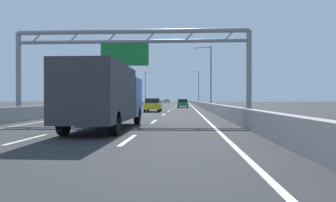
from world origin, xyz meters
The scene contains 50 objects.
ground_plane centered at (0.00, 100.00, 0.00)m, with size 260.00×260.00×0.00m, color #2D2D30.
lane_dash_left_1 centered at (-1.80, 12.50, 0.01)m, with size 0.16×3.00×0.01m, color white.
lane_dash_left_2 centered at (-1.80, 21.50, 0.01)m, with size 0.16×3.00×0.01m, color white.
lane_dash_left_3 centered at (-1.80, 30.50, 0.01)m, with size 0.16×3.00×0.01m, color white.
lane_dash_left_4 centered at (-1.80, 39.50, 0.01)m, with size 0.16×3.00×0.01m, color white.
lane_dash_left_5 centered at (-1.80, 48.50, 0.01)m, with size 0.16×3.00×0.01m, color white.
lane_dash_left_6 centered at (-1.80, 57.50, 0.01)m, with size 0.16×3.00×0.01m, color white.
lane_dash_left_7 centered at (-1.80, 66.50, 0.01)m, with size 0.16×3.00×0.01m, color white.
lane_dash_left_8 centered at (-1.80, 75.50, 0.01)m, with size 0.16×3.00×0.01m, color white.
lane_dash_left_9 centered at (-1.80, 84.50, 0.01)m, with size 0.16×3.00×0.01m, color white.
lane_dash_left_10 centered at (-1.80, 93.50, 0.01)m, with size 0.16×3.00×0.01m, color white.
lane_dash_left_11 centered at (-1.80, 102.50, 0.01)m, with size 0.16×3.00×0.01m, color white.
lane_dash_left_12 centered at (-1.80, 111.50, 0.01)m, with size 0.16×3.00×0.01m, color white.
lane_dash_left_13 centered at (-1.80, 120.50, 0.01)m, with size 0.16×3.00×0.01m, color white.
lane_dash_left_14 centered at (-1.80, 129.50, 0.01)m, with size 0.16×3.00×0.01m, color white.
lane_dash_left_15 centered at (-1.80, 138.50, 0.01)m, with size 0.16×3.00×0.01m, color white.
lane_dash_left_16 centered at (-1.80, 147.50, 0.01)m, with size 0.16×3.00×0.01m, color white.
lane_dash_left_17 centered at (-1.80, 156.50, 0.01)m, with size 0.16×3.00×0.01m, color white.
lane_dash_right_1 centered at (1.80, 12.50, 0.01)m, with size 0.16×3.00×0.01m, color white.
lane_dash_right_2 centered at (1.80, 21.50, 0.01)m, with size 0.16×3.00×0.01m, color white.
lane_dash_right_3 centered at (1.80, 30.50, 0.01)m, with size 0.16×3.00×0.01m, color white.
lane_dash_right_4 centered at (1.80, 39.50, 0.01)m, with size 0.16×3.00×0.01m, color white.
lane_dash_right_5 centered at (1.80, 48.50, 0.01)m, with size 0.16×3.00×0.01m, color white.
lane_dash_right_6 centered at (1.80, 57.50, 0.01)m, with size 0.16×3.00×0.01m, color white.
lane_dash_right_7 centered at (1.80, 66.50, 0.01)m, with size 0.16×3.00×0.01m, color white.
lane_dash_right_8 centered at (1.80, 75.50, 0.01)m, with size 0.16×3.00×0.01m, color white.
lane_dash_right_9 centered at (1.80, 84.50, 0.01)m, with size 0.16×3.00×0.01m, color white.
lane_dash_right_10 centered at (1.80, 93.50, 0.01)m, with size 0.16×3.00×0.01m, color white.
lane_dash_right_11 centered at (1.80, 102.50, 0.01)m, with size 0.16×3.00×0.01m, color white.
lane_dash_right_12 centered at (1.80, 111.50, 0.01)m, with size 0.16×3.00×0.01m, color white.
lane_dash_right_13 centered at (1.80, 120.50, 0.01)m, with size 0.16×3.00×0.01m, color white.
lane_dash_right_14 centered at (1.80, 129.50, 0.01)m, with size 0.16×3.00×0.01m, color white.
lane_dash_right_15 centered at (1.80, 138.50, 0.01)m, with size 0.16×3.00×0.01m, color white.
lane_dash_right_16 centered at (1.80, 147.50, 0.01)m, with size 0.16×3.00×0.01m, color white.
lane_dash_right_17 centered at (1.80, 156.50, 0.01)m, with size 0.16×3.00×0.01m, color white.
edge_line_left centered at (-5.25, 88.00, 0.01)m, with size 0.16×176.00×0.01m, color white.
edge_line_right centered at (5.25, 88.00, 0.01)m, with size 0.16×176.00×0.01m, color white.
barrier_left centered at (-6.90, 110.00, 0.47)m, with size 0.45×220.00×0.95m.
barrier_right centered at (6.90, 110.00, 0.47)m, with size 0.45×220.00×0.95m.
sign_gantry centered at (-0.06, 23.43, 4.86)m, with size 16.74×0.36×6.36m.
streetlamp_left_mid centered at (-7.47, 48.81, 5.40)m, with size 2.58×0.28×9.50m.
streetlamp_right_mid centered at (7.47, 48.81, 5.40)m, with size 2.58×0.28×9.50m.
streetlamp_left_far centered at (-7.47, 90.56, 5.40)m, with size 2.58×0.28×9.50m.
streetlamp_right_far centered at (7.47, 90.56, 5.40)m, with size 2.58×0.28×9.50m.
white_car centered at (-3.56, 126.25, 0.73)m, with size 1.73×4.11×1.40m.
green_car centered at (3.41, 55.45, 0.76)m, with size 1.81×4.61×1.48m.
black_car centered at (-3.84, 41.56, 0.77)m, with size 1.72×4.15×1.51m.
yellow_car centered at (0.07, 37.48, 0.79)m, with size 1.75×4.20×1.54m.
red_car centered at (-3.78, 133.32, 0.72)m, with size 1.73×4.14×1.38m.
box_truck centered at (0.02, 16.16, 1.63)m, with size 2.35×7.84×2.93m.
Camera 1 is at (3.77, 1.88, 1.41)m, focal length 33.00 mm.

